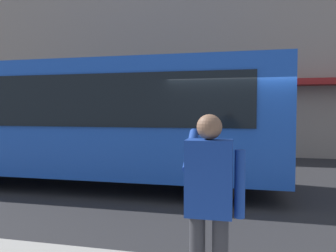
# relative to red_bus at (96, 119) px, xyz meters

# --- Properties ---
(ground_plane) EXTENTS (60.00, 60.00, 0.00)m
(ground_plane) POSITION_rel_red_bus_xyz_m (-3.37, 0.23, -1.68)
(ground_plane) COLOR #232326
(building_facade_far) EXTENTS (28.00, 1.55, 12.00)m
(building_facade_far) POSITION_rel_red_bus_xyz_m (-3.38, -6.56, 4.30)
(building_facade_far) COLOR gray
(building_facade_far) RESTS_ON ground_plane
(red_bus) EXTENTS (9.05, 2.54, 3.08)m
(red_bus) POSITION_rel_red_bus_xyz_m (0.00, 0.00, 0.00)
(red_bus) COLOR #1947AD
(red_bus) RESTS_ON ground_plane
(pedestrian_photographer) EXTENTS (0.53, 0.52, 1.70)m
(pedestrian_photographer) POSITION_rel_red_bus_xyz_m (-3.25, 4.63, -0.54)
(pedestrian_photographer) COLOR #2D2D33
(pedestrian_photographer) RESTS_ON sidewalk_curb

